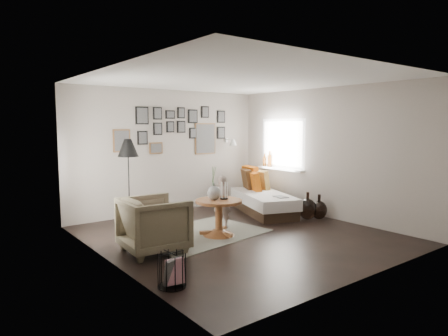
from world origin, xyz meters
TOP-DOWN VIEW (x-y plane):
  - ground at (0.00, 0.00)m, footprint 4.80×4.80m
  - wall_back at (0.00, 2.40)m, footprint 4.50×0.00m
  - wall_front at (0.00, -2.40)m, footprint 4.50×0.00m
  - wall_left at (-2.25, 0.00)m, footprint 0.00×4.80m
  - wall_right at (2.25, 0.00)m, footprint 0.00×4.80m
  - ceiling at (0.00, 0.00)m, footprint 4.80×4.80m
  - door_left at (-2.23, 1.20)m, footprint 0.00×2.14m
  - window_right at (2.18, 1.34)m, footprint 0.15×1.32m
  - gallery_wall at (0.29, 2.38)m, footprint 2.74×0.03m
  - wall_sconce at (1.55, 2.13)m, footprint 0.18×0.36m
  - rug at (-0.51, 0.44)m, footprint 2.35×1.82m
  - pedestal_table at (-0.30, 0.18)m, footprint 0.78×0.78m
  - vase at (-0.38, 0.20)m, footprint 0.22×0.22m
  - candles at (-0.19, 0.18)m, footprint 0.13×0.13m
  - daybed at (1.49, 1.10)m, footprint 1.41×2.05m
  - magazine_on_daybed at (1.44, 0.46)m, footprint 0.26×0.32m
  - armchair at (-1.56, 0.09)m, footprint 0.95×0.93m
  - armchair_cushion at (-1.53, 0.14)m, footprint 0.41×0.42m
  - floor_lamp at (-1.22, 1.71)m, footprint 0.38×0.38m
  - magazine_basket at (-2.00, -1.20)m, footprint 0.33×0.33m
  - demijohn_large at (1.80, 0.07)m, footprint 0.36×0.36m
  - demijohn_small at (2.00, -0.05)m, footprint 0.32×0.32m
  - child at (0.06, 0.57)m, footprint 0.38×0.42m

SIDE VIEW (x-z plane):
  - ground at x=0.00m, z-range 0.00..0.00m
  - rug at x=-0.51m, z-range 0.00..0.01m
  - demijohn_small at x=2.00m, z-range -0.06..0.43m
  - magazine_basket at x=-2.00m, z-range 0.00..0.39m
  - demijohn_large at x=1.80m, z-range -0.06..0.48m
  - pedestal_table at x=-0.30m, z-range -0.02..0.59m
  - daybed at x=1.49m, z-range -0.18..0.75m
  - armchair at x=-1.56m, z-range 0.00..0.81m
  - magazine_on_daybed at x=1.44m, z-range 0.43..0.45m
  - armchair_cushion at x=-1.53m, z-range 0.40..0.56m
  - child at x=0.06m, z-range 0.00..0.96m
  - candles at x=-0.19m, z-range 0.61..0.90m
  - vase at x=-0.38m, z-range 0.51..1.07m
  - window_right at x=2.18m, z-range 0.28..1.58m
  - door_left at x=-2.23m, z-range -0.02..2.12m
  - wall_back at x=0.00m, z-range -0.95..3.55m
  - wall_front at x=0.00m, z-range -0.95..3.55m
  - wall_left at x=-2.25m, z-range -1.10..3.70m
  - wall_right at x=2.25m, z-range -1.10..3.70m
  - floor_lamp at x=-1.22m, z-range 0.58..2.19m
  - wall_sconce at x=1.55m, z-range 1.38..1.54m
  - gallery_wall at x=0.29m, z-range 1.20..2.28m
  - ceiling at x=0.00m, z-range 2.60..2.60m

